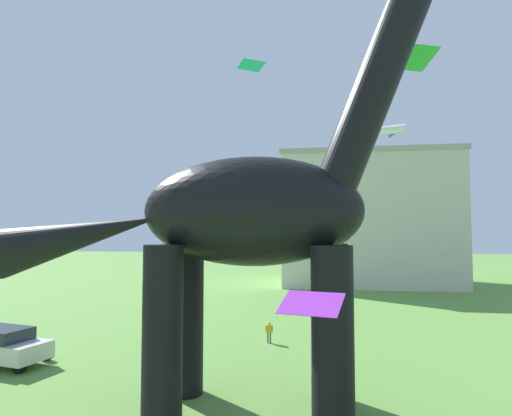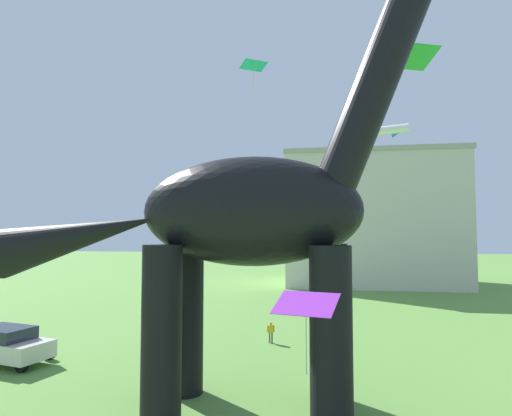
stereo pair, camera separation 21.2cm
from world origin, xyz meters
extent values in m
cylinder|color=black|center=(2.13, 6.23, 2.62)|extent=(1.21, 1.21, 5.24)
cylinder|color=black|center=(2.13, 3.91, 2.62)|extent=(1.21, 1.21, 5.24)
cylinder|color=black|center=(-2.89, 6.23, 2.62)|extent=(1.21, 1.21, 5.24)
cylinder|color=black|center=(-2.89, 3.91, 2.62)|extent=(1.21, 1.21, 5.24)
ellipsoid|color=black|center=(-0.38, 5.07, 6.30)|extent=(7.17, 3.09, 3.53)
cylinder|color=black|center=(4.27, 5.07, 11.95)|extent=(5.15, 1.32, 10.21)
cone|color=black|center=(-6.40, 5.07, 5.49)|extent=(6.30, 1.77, 2.99)
cube|color=silver|center=(-11.71, 8.25, 0.67)|extent=(4.49, 2.66, 0.72)
cube|color=#232B35|center=(-11.71, 8.25, 1.29)|extent=(2.56, 2.03, 0.52)
cylinder|color=black|center=(-10.16, 9.14, 0.31)|extent=(0.65, 0.35, 0.62)
cylinder|color=black|center=(-10.16, 7.36, 0.31)|extent=(0.65, 0.35, 0.62)
cylinder|color=#6B6056|center=(-0.85, 13.53, 0.26)|extent=(0.09, 0.09, 0.53)
cylinder|color=#6B6056|center=(-0.72, 13.53, 0.26)|extent=(0.09, 0.09, 0.53)
cube|color=yellow|center=(-0.79, 13.53, 0.71)|extent=(0.28, 0.18, 0.37)
sphere|color=tan|center=(-0.79, 13.53, 0.98)|extent=(0.16, 0.16, 0.16)
cylinder|color=yellow|center=(-0.95, 13.53, 0.73)|extent=(0.07, 0.07, 0.35)
cylinder|color=yellow|center=(-0.62, 13.53, 0.73)|extent=(0.07, 0.07, 0.35)
cylinder|color=black|center=(-6.73, 13.90, 0.42)|extent=(0.14, 0.14, 0.84)
cylinder|color=black|center=(-6.52, 13.90, 0.42)|extent=(0.14, 0.14, 0.84)
cube|color=yellow|center=(-6.62, 13.90, 1.14)|extent=(0.45, 0.28, 0.59)
sphere|color=tan|center=(-6.62, 13.90, 1.56)|extent=(0.26, 0.26, 0.26)
cylinder|color=yellow|center=(-6.88, 13.90, 1.17)|extent=(0.11, 0.11, 0.56)
cylinder|color=yellow|center=(-6.36, 13.90, 1.17)|extent=(0.11, 0.11, 0.56)
cube|color=#19B2B7|center=(-2.25, 16.91, 15.96)|extent=(1.87, 1.76, 0.24)
cylinder|color=orange|center=(-2.25, 16.91, 14.98)|extent=(0.01, 0.01, 1.51)
cylinder|color=white|center=(6.62, 21.04, 12.62)|extent=(2.12, 1.21, 0.57)
cone|color=#287AE5|center=(6.99, 22.11, 12.62)|extent=(0.68, 0.74, 0.60)
cube|color=orange|center=(4.73, 25.16, 14.01)|extent=(0.66, 0.66, 0.39)
cube|color=yellow|center=(4.73, 25.16, 13.71)|extent=(0.66, 0.66, 0.39)
cube|color=green|center=(5.29, 7.87, 12.21)|extent=(2.01, 1.73, 0.50)
cube|color=purple|center=(1.61, -0.25, 4.25)|extent=(1.33, 1.09, 0.34)
cylinder|color=purple|center=(1.61, -0.25, 3.49)|extent=(0.01, 0.01, 1.16)
cube|color=beige|center=(7.17, 41.42, 6.93)|extent=(18.29, 12.77, 13.86)
cube|color=#ABA396|center=(7.17, 41.42, 14.11)|extent=(18.66, 13.03, 0.50)
camera|label=1|loc=(1.76, -8.55, 5.56)|focal=30.01mm
camera|label=2|loc=(1.97, -8.52, 5.56)|focal=30.01mm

